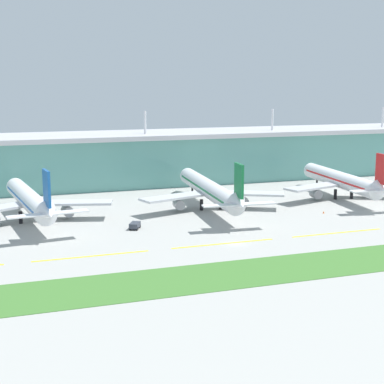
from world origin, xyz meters
TOP-DOWN VIEW (x-y plane):
  - ground_plane at (0.00, 0.00)m, footprint 600.00×600.00m
  - terminal_building at (-0.00, 97.34)m, footprint 288.00×34.00m
  - airliner_near at (-48.27, 42.87)m, footprint 48.46×59.76m
  - airliner_middle at (8.73, 42.05)m, footprint 48.64×68.07m
  - airliner_far at (60.12, 43.65)m, footprint 48.61×59.77m
  - taxiway_stripe_mid_west at (-37.00, 0.98)m, footprint 28.00×0.70m
  - taxiway_stripe_centre at (-3.00, 0.98)m, footprint 28.00×0.70m
  - taxiway_stripe_mid_east at (31.00, 0.98)m, footprint 28.00×0.70m
  - grass_verge at (0.00, -22.49)m, footprint 300.00×18.00m
  - pushback_tug at (-20.93, 23.63)m, footprint 4.17×5.01m
  - safety_cone_nose_front at (40.73, 23.93)m, footprint 0.56×0.56m

SIDE VIEW (x-z plane):
  - ground_plane at x=0.00m, z-range 0.00..0.00m
  - taxiway_stripe_mid_west at x=-37.00m, z-range 0.00..0.04m
  - taxiway_stripe_centre at x=-3.00m, z-range 0.00..0.04m
  - taxiway_stripe_mid_east at x=31.00m, z-range 0.00..0.04m
  - grass_verge at x=0.00m, z-range 0.00..0.10m
  - safety_cone_nose_front at x=40.73m, z-range 0.00..0.70m
  - pushback_tug at x=-20.93m, z-range 0.18..2.03m
  - airliner_far at x=60.12m, z-range -3.01..15.89m
  - airliner_near at x=-48.27m, z-range -3.01..15.89m
  - airliner_middle at x=8.73m, z-range -3.00..15.90m
  - terminal_building at x=0.00m, z-range -4.30..25.71m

